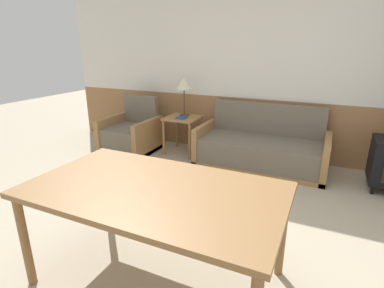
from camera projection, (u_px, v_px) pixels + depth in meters
name	position (u px, v px, depth m)	size (l,w,h in m)	color
ground_plane	(198.00, 253.00, 2.54)	(16.00, 16.00, 0.00)	#B2A58C
wall_back	(271.00, 68.00, 4.38)	(7.20, 0.06, 2.70)	#996B42
couch	(261.00, 149.00, 4.30)	(1.81, 0.81, 0.86)	#9E7042
armchair	(131.00, 136.00, 4.92)	(0.78, 0.80, 0.87)	#9E7042
side_table	(183.00, 124.00, 4.76)	(0.52, 0.52, 0.60)	#9E7042
table_lamp	(184.00, 84.00, 4.65)	(0.27, 0.27, 0.62)	#4C3823
book_stack	(181.00, 118.00, 4.63)	(0.15, 0.15, 0.02)	#234799
dining_table	(155.00, 196.00, 2.05)	(1.75, 0.99, 0.76)	olive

